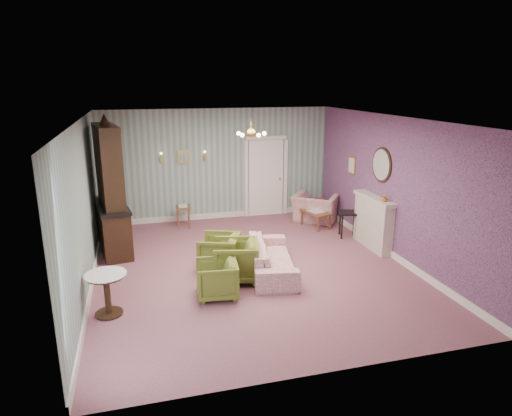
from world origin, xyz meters
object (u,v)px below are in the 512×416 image
object	(u,v)px
dresser	(109,186)
pedestal_table	(107,294)
olive_chair_a	(217,277)
olive_chair_c	(219,250)
wingback_chair	(316,203)
sofa_chintz	(272,253)
side_table_black	(348,224)
fireplace	(373,222)
olive_chair_b	(236,259)
coffee_table	(315,219)

from	to	relation	value
dresser	pedestal_table	bearing A→B (deg)	-99.58
pedestal_table	olive_chair_a	bearing A→B (deg)	5.56
olive_chair_c	dresser	size ratio (longest dim) A/B	0.26
wingback_chair	dresser	bearing A→B (deg)	48.07
sofa_chintz	side_table_black	distance (m)	2.75
fireplace	pedestal_table	world-z (taller)	fireplace
olive_chair_a	fireplace	size ratio (longest dim) A/B	0.50
olive_chair_b	pedestal_table	distance (m)	2.36
sofa_chintz	side_table_black	xyz separation A→B (m)	(2.33, 1.46, -0.08)
sofa_chintz	pedestal_table	world-z (taller)	sofa_chintz
olive_chair_b	fireplace	xyz separation A→B (m)	(3.28, 0.87, 0.17)
olive_chair_a	coffee_table	xyz separation A→B (m)	(3.09, 3.13, -0.14)
side_table_black	olive_chair_a	bearing A→B (deg)	-147.95
sofa_chintz	olive_chair_c	bearing A→B (deg)	76.39
coffee_table	fireplace	bearing A→B (deg)	-68.74
olive_chair_b	dresser	world-z (taller)	dresser
pedestal_table	sofa_chintz	bearing A→B (deg)	17.29
olive_chair_a	side_table_black	world-z (taller)	olive_chair_a
olive_chair_c	sofa_chintz	size ratio (longest dim) A/B	0.38
coffee_table	olive_chair_a	bearing A→B (deg)	-134.61
sofa_chintz	fireplace	xyz separation A→B (m)	(2.54, 0.70, 0.19)
olive_chair_a	wingback_chair	distance (m)	4.89
olive_chair_b	sofa_chintz	xyz separation A→B (m)	(0.74, 0.16, -0.02)
pedestal_table	side_table_black	bearing A→B (deg)	24.22
wingback_chair	side_table_black	bearing A→B (deg)	137.90
dresser	pedestal_table	world-z (taller)	dresser
olive_chair_c	pedestal_table	bearing A→B (deg)	-34.62
olive_chair_c	side_table_black	xyz separation A→B (m)	(3.27, 1.04, -0.07)
fireplace	side_table_black	bearing A→B (deg)	105.55
coffee_table	side_table_black	world-z (taller)	side_table_black
dresser	pedestal_table	xyz separation A→B (m)	(0.00, -2.90, -1.09)
wingback_chair	sofa_chintz	bearing A→B (deg)	92.08
fireplace	coffee_table	world-z (taller)	fireplace
fireplace	pedestal_table	distance (m)	5.75
dresser	coffee_table	bearing A→B (deg)	-4.85
olive_chair_a	dresser	distance (m)	3.43
wingback_chair	dresser	xyz separation A→B (m)	(-5.06, -0.89, 0.96)
olive_chair_b	coffee_table	world-z (taller)	olive_chair_b
olive_chair_c	side_table_black	distance (m)	3.44
olive_chair_b	fireplace	world-z (taller)	fireplace
olive_chair_c	olive_chair_b	bearing A→B (deg)	40.99
olive_chair_c	dresser	distance (m)	2.77
olive_chair_c	coffee_table	world-z (taller)	olive_chair_c
dresser	side_table_black	xyz separation A→B (m)	(5.30, -0.52, -1.13)
olive_chair_c	coffee_table	distance (m)	3.45
olive_chair_a	pedestal_table	bearing A→B (deg)	-78.02
olive_chair_a	dresser	size ratio (longest dim) A/B	0.24
sofa_chintz	fireplace	distance (m)	2.64
olive_chair_b	side_table_black	bearing A→B (deg)	130.99
olive_chair_c	sofa_chintz	world-z (taller)	sofa_chintz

